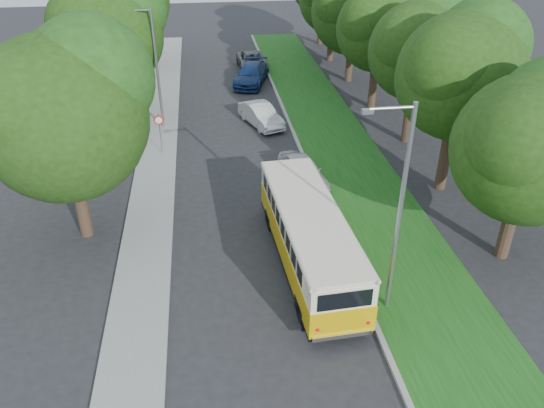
{
  "coord_description": "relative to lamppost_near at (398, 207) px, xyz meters",
  "views": [
    {
      "loc": [
        -1.9,
        -16.73,
        13.41
      ],
      "look_at": [
        0.76,
        3.03,
        1.5
      ],
      "focal_mm": 35.0,
      "sensor_mm": 36.0,
      "label": 1
    }
  ],
  "objects": [
    {
      "name": "car_grey",
      "position": [
        -1.75,
        30.71,
        -3.67
      ],
      "size": [
        2.49,
        5.1,
        1.39
      ],
      "primitive_type": "imported",
      "rotation": [
        0.0,
        0.0,
        0.04
      ],
      "color": "#54555B",
      "rests_on": "ground"
    },
    {
      "name": "vintage_bus",
      "position": [
        -2.3,
        2.87,
        -2.99
      ],
      "size": [
        2.89,
        9.4,
        2.76
      ],
      "primitive_type": null,
      "rotation": [
        0.0,
        0.0,
        0.05
      ],
      "color": "#E0B207",
      "rests_on": "ground"
    },
    {
      "name": "treeline",
      "position": [
        -1.06,
        20.49,
        1.56
      ],
      "size": [
        24.27,
        41.91,
        9.46
      ],
      "color": "#332319",
      "rests_on": "ground"
    },
    {
      "name": "lamppost_far",
      "position": [
        -8.91,
        18.5,
        -0.25
      ],
      "size": [
        1.71,
        0.16,
        7.5
      ],
      "color": "gray",
      "rests_on": "ground"
    },
    {
      "name": "grass_verge",
      "position": [
        1.74,
        7.5,
        -4.3
      ],
      "size": [
        4.5,
        70.0,
        0.13
      ],
      "primitive_type": "cube",
      "color": "#185015",
      "rests_on": "ground"
    },
    {
      "name": "sidewalk",
      "position": [
        -9.01,
        7.5,
        -4.31
      ],
      "size": [
        2.2,
        70.0,
        0.12
      ],
      "primitive_type": "cube",
      "color": "gray",
      "rests_on": "ground"
    },
    {
      "name": "warning_sign",
      "position": [
        -8.71,
        14.48,
        -2.66
      ],
      "size": [
        0.56,
        0.1,
        2.5
      ],
      "color": "gray",
      "rests_on": "ground"
    },
    {
      "name": "car_blue",
      "position": [
        -2.26,
        26.78,
        -3.61
      ],
      "size": [
        3.52,
        5.65,
        1.53
      ],
      "primitive_type": "imported",
      "rotation": [
        0.0,
        0.0,
        -0.28
      ],
      "color": "navy",
      "rests_on": "ground"
    },
    {
      "name": "car_silver",
      "position": [
        -1.21,
        10.03,
        -3.67
      ],
      "size": [
        2.53,
        4.35,
        1.39
      ],
      "primitive_type": "imported",
      "rotation": [
        0.0,
        0.0,
        0.23
      ],
      "color": "silver",
      "rests_on": "ground"
    },
    {
      "name": "ground",
      "position": [
        -4.21,
        2.5,
        -4.37
      ],
      "size": [
        120.0,
        120.0,
        0.0
      ],
      "primitive_type": "plane",
      "color": "#262628",
      "rests_on": "ground"
    },
    {
      "name": "lamppost_near",
      "position": [
        0.0,
        0.0,
        0.0
      ],
      "size": [
        1.71,
        0.16,
        8.0
      ],
      "color": "gray",
      "rests_on": "ground"
    },
    {
      "name": "car_white",
      "position": [
        -2.46,
        18.21,
        -3.68
      ],
      "size": [
        2.81,
        4.46,
        1.39
      ],
      "primitive_type": "imported",
      "rotation": [
        0.0,
        0.0,
        0.35
      ],
      "color": "silver",
      "rests_on": "ground"
    },
    {
      "name": "curb",
      "position": [
        -0.61,
        7.5,
        -4.29
      ],
      "size": [
        0.2,
        70.0,
        0.15
      ],
      "primitive_type": "cube",
      "color": "gray",
      "rests_on": "ground"
    }
  ]
}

